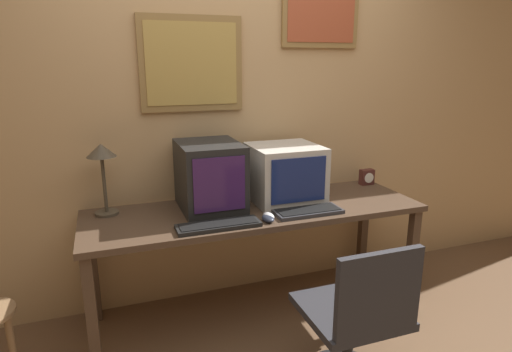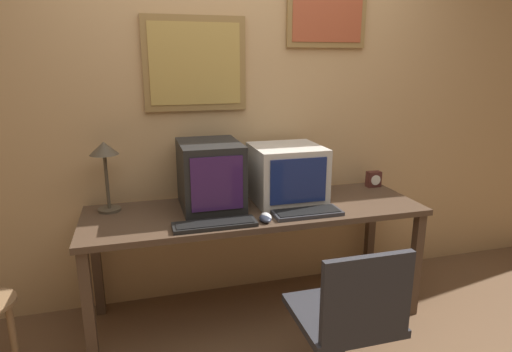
% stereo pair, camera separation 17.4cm
% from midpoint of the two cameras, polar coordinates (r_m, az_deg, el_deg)
% --- Properties ---
extents(wall_back, '(8.00, 0.08, 2.60)m').
position_cam_midpoint_polar(wall_back, '(2.89, -4.44, 9.12)').
color(wall_back, tan).
rests_on(wall_back, ground_plane).
extents(desk, '(2.06, 0.65, 0.73)m').
position_cam_midpoint_polar(desk, '(2.66, -1.88, -5.79)').
color(desk, '#4C3828').
rests_on(desk, ground_plane).
extents(monitor_left, '(0.36, 0.46, 0.41)m').
position_cam_midpoint_polar(monitor_left, '(2.60, -8.10, -0.03)').
color(monitor_left, black).
rests_on(monitor_left, desk).
extents(monitor_right, '(0.43, 0.43, 0.36)m').
position_cam_midpoint_polar(monitor_right, '(2.74, 2.04, 0.37)').
color(monitor_right, beige).
rests_on(monitor_right, desk).
extents(keyboard_main, '(0.46, 0.14, 0.03)m').
position_cam_midpoint_polar(keyboard_main, '(2.35, -7.16, -6.55)').
color(keyboard_main, black).
rests_on(keyboard_main, desk).
extents(keyboard_side, '(0.41, 0.17, 0.03)m').
position_cam_midpoint_polar(keyboard_side, '(2.55, 5.00, -4.73)').
color(keyboard_side, '#333338').
rests_on(keyboard_side, desk).
extents(mouse_near_keyboard, '(0.06, 0.11, 0.04)m').
position_cam_midpoint_polar(mouse_near_keyboard, '(2.42, -0.46, -5.70)').
color(mouse_near_keyboard, '#282D3D').
rests_on(mouse_near_keyboard, desk).
extents(mouse_far_corner, '(0.06, 0.10, 0.04)m').
position_cam_midpoint_polar(mouse_far_corner, '(2.44, -0.35, -5.42)').
color(mouse_far_corner, silver).
rests_on(mouse_far_corner, desk).
extents(desk_clock, '(0.10, 0.06, 0.11)m').
position_cam_midpoint_polar(desk_clock, '(3.21, 13.06, -0.14)').
color(desk_clock, '#4C231E').
rests_on(desk_clock, desk).
extents(desk_lamp, '(0.17, 0.17, 0.42)m').
position_cam_midpoint_polar(desk_lamp, '(2.62, -21.67, 2.02)').
color(desk_lamp, '#4C4233').
rests_on(desk_lamp, desk).
extents(office_chair, '(0.48, 0.48, 0.83)m').
position_cam_midpoint_polar(office_chair, '(2.22, 10.82, -19.49)').
color(office_chair, black).
rests_on(office_chair, ground_plane).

